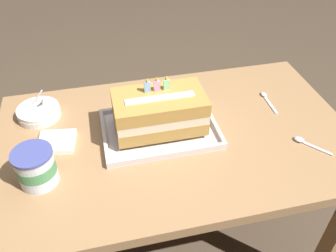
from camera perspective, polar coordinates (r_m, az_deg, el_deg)
ground_plane at (r=1.70m, az=0.97°, el=-19.29°), size 8.00×8.00×0.00m
dining_table at (r=1.22m, az=1.28°, el=-5.05°), size 1.16×0.70×0.70m
foil_tray at (r=1.16m, az=-1.34°, el=-0.63°), size 0.37×0.26×0.02m
birthday_cake at (r=1.11m, az=-1.40°, el=2.38°), size 0.28×0.16×0.17m
bowl_stack at (r=1.29m, az=-20.21°, el=2.12°), size 0.15×0.15×0.09m
ice_cream_tub at (r=1.04m, az=-20.63°, el=-6.24°), size 0.11×0.11×0.11m
serving_spoon_near_tray at (r=1.35m, az=15.59°, el=4.41°), size 0.02×0.13×0.01m
serving_spoon_by_bowls at (r=1.20m, az=21.03°, el=-2.33°), size 0.09×0.11×0.01m
napkin_pile at (r=1.17m, az=-17.58°, el=-2.46°), size 0.13×0.12×0.02m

